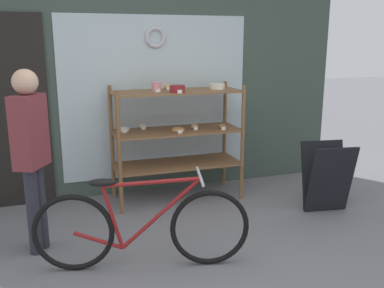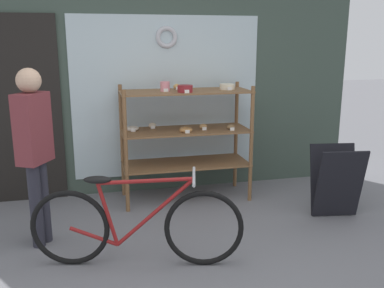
% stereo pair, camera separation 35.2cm
% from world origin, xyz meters
% --- Properties ---
extents(ground_plane, '(30.00, 30.00, 0.00)m').
position_xyz_m(ground_plane, '(0.00, 0.00, 0.00)').
color(ground_plane, slate).
extents(storefront_facade, '(5.12, 0.13, 3.87)m').
position_xyz_m(storefront_facade, '(-0.04, 2.27, 1.88)').
color(storefront_facade, '#3D4C42').
rests_on(storefront_facade, ground_plane).
extents(display_case, '(1.45, 0.57, 1.37)m').
position_xyz_m(display_case, '(0.34, 1.85, 0.84)').
color(display_case, brown).
rests_on(display_case, ground_plane).
extents(bicycle, '(1.70, 0.57, 0.78)m').
position_xyz_m(bicycle, '(-0.39, 0.43, 0.35)').
color(bicycle, black).
rests_on(bicycle, ground_plane).
extents(sandwich_board, '(0.53, 0.45, 0.74)m').
position_xyz_m(sandwich_board, '(1.75, 0.96, 0.38)').
color(sandwich_board, black).
rests_on(sandwich_board, ground_plane).
extents(pedestrian, '(0.31, 0.37, 1.59)m').
position_xyz_m(pedestrian, '(-1.19, 1.01, 0.93)').
color(pedestrian, '#282833').
rests_on(pedestrian, ground_plane).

